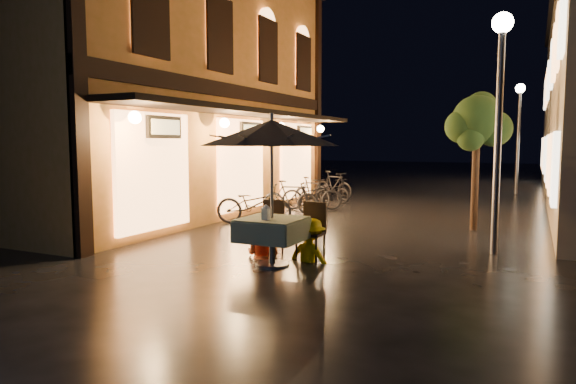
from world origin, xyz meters
The scene contains 18 objects.
ground centered at (0.00, 0.00, 0.00)m, with size 90.00×90.00×0.00m, color black.
west_building centered at (-5.72, 4.00, 3.71)m, with size 5.90×11.40×7.40m.
street_tree centered at (2.41, 4.51, 2.42)m, with size 1.43×1.20×3.15m.
streetlamp_near centered at (3.00, 2.00, 2.92)m, with size 0.36×0.36×4.23m.
streetlamp_far centered at (3.00, 14.00, 2.92)m, with size 0.36×0.36×4.23m.
cafe_table centered at (-0.19, -0.50, 0.59)m, with size 0.99×0.99×0.78m.
patio_umbrella centered at (-0.19, -0.50, 2.15)m, with size 2.29×2.29×2.46m.
cafe_chair_left centered at (-0.59, 0.24, 0.54)m, with size 0.42×0.42×0.97m.
cafe_chair_right centered at (0.21, 0.24, 0.54)m, with size 0.42×0.42×0.97m.
table_lantern centered at (-0.19, -0.71, 0.92)m, with size 0.16×0.16×0.25m.
person_orange centered at (-0.64, 0.01, 0.68)m, with size 0.66×0.51×1.35m, color orange.
person_yellow centered at (0.23, 0.09, 0.71)m, with size 0.91×0.52×1.41m, color #FFD100.
bicycle_0 centered at (-2.53, 3.05, 0.49)m, with size 0.65×1.88×0.99m, color black.
bicycle_1 centered at (-2.45, 4.99, 0.47)m, with size 0.45×1.58×0.95m, color black.
bicycle_2 centered at (-2.29, 6.12, 0.47)m, with size 0.62×1.77×0.93m, color black.
bicycle_3 centered at (-2.47, 6.51, 0.47)m, with size 0.44×1.58×0.95m, color black.
bicycle_4 centered at (-2.45, 8.20, 0.40)m, with size 0.53×1.51×0.79m, color black.
bicycle_5 centered at (-2.63, 8.83, 0.50)m, with size 0.47×1.67×1.01m, color black.
Camera 1 is at (3.59, -7.78, 2.00)m, focal length 32.00 mm.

